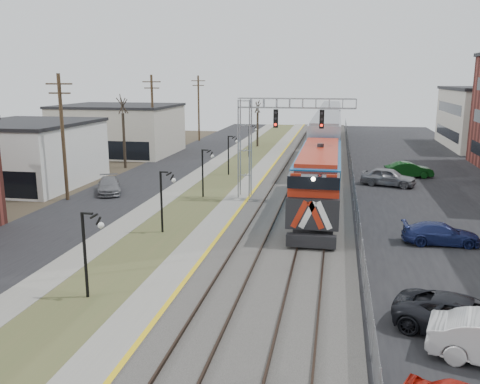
# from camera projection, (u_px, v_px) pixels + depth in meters

# --- Properties ---
(street_west) EXTENTS (7.00, 120.00, 0.04)m
(street_west) POSITION_uv_depth(u_px,v_px,m) (148.00, 178.00, 50.03)
(street_west) COLOR black
(street_west) RESTS_ON ground
(sidewalk) EXTENTS (2.00, 120.00, 0.08)m
(sidewalk) POSITION_uv_depth(u_px,v_px,m) (192.00, 179.00, 49.20)
(sidewalk) COLOR gray
(sidewalk) RESTS_ON ground
(grass_median) EXTENTS (4.00, 120.00, 0.06)m
(grass_median) POSITION_uv_depth(u_px,v_px,m) (222.00, 181.00, 48.65)
(grass_median) COLOR #49532C
(grass_median) RESTS_ON ground
(platform) EXTENTS (2.00, 120.00, 0.24)m
(platform) POSITION_uv_depth(u_px,v_px,m) (253.00, 181.00, 48.07)
(platform) COLOR gray
(platform) RESTS_ON ground
(ballast_bed) EXTENTS (8.00, 120.00, 0.20)m
(ballast_bed) POSITION_uv_depth(u_px,v_px,m) (306.00, 183.00, 47.16)
(ballast_bed) COLOR #595651
(ballast_bed) RESTS_ON ground
(parking_lot) EXTENTS (16.00, 120.00, 0.04)m
(parking_lot) POSITION_uv_depth(u_px,v_px,m) (442.00, 189.00, 44.96)
(parking_lot) COLOR black
(parking_lot) RESTS_ON ground
(platform_edge) EXTENTS (0.24, 120.00, 0.01)m
(platform_edge) POSITION_uv_depth(u_px,v_px,m) (262.00, 180.00, 47.88)
(platform_edge) COLOR gold
(platform_edge) RESTS_ON platform
(track_near) EXTENTS (1.58, 120.00, 0.15)m
(track_near) POSITION_uv_depth(u_px,v_px,m) (284.00, 180.00, 47.49)
(track_near) COLOR #2D2119
(track_near) RESTS_ON ballast_bed
(track_far) EXTENTS (1.58, 120.00, 0.15)m
(track_far) POSITION_uv_depth(u_px,v_px,m) (322.00, 182.00, 46.84)
(track_far) COLOR #2D2119
(track_far) RESTS_ON ballast_bed
(train) EXTENTS (3.00, 63.05, 5.33)m
(train) POSITION_uv_depth(u_px,v_px,m) (327.00, 137.00, 59.58)
(train) COLOR #135A9E
(train) RESTS_ON ground
(signal_gantry) EXTENTS (9.00, 1.07, 8.15)m
(signal_gantry) POSITION_uv_depth(u_px,v_px,m) (266.00, 131.00, 39.75)
(signal_gantry) COLOR gray
(signal_gantry) RESTS_ON ground
(lampposts) EXTENTS (0.14, 62.14, 4.00)m
(lampposts) POSITION_uv_depth(u_px,v_px,m) (163.00, 201.00, 32.20)
(lampposts) COLOR black
(lampposts) RESTS_ON ground
(utility_poles) EXTENTS (0.28, 80.28, 10.00)m
(utility_poles) POSITION_uv_depth(u_px,v_px,m) (63.00, 138.00, 39.91)
(utility_poles) COLOR #4C3823
(utility_poles) RESTS_ON ground
(fence) EXTENTS (0.04, 120.00, 1.60)m
(fence) POSITION_uv_depth(u_px,v_px,m) (352.00, 177.00, 46.23)
(fence) COLOR gray
(fence) RESTS_ON ground
(bare_trees) EXTENTS (12.30, 42.30, 5.95)m
(bare_trees) POSITION_uv_depth(u_px,v_px,m) (150.00, 145.00, 53.40)
(bare_trees) COLOR #382D23
(bare_trees) RESTS_ON ground
(car_lot_c) EXTENTS (5.77, 4.09, 1.46)m
(car_lot_c) POSITION_uv_depth(u_px,v_px,m) (465.00, 319.00, 19.26)
(car_lot_c) COLOR black
(car_lot_c) RESTS_ON ground
(car_lot_d) EXTENTS (4.48, 1.97, 1.28)m
(car_lot_d) POSITION_uv_depth(u_px,v_px,m) (441.00, 234.00, 29.95)
(car_lot_d) COLOR navy
(car_lot_d) RESTS_ON ground
(car_lot_e) EXTENTS (5.21, 3.32, 1.65)m
(car_lot_e) POSITION_uv_depth(u_px,v_px,m) (388.00, 177.00, 46.10)
(car_lot_e) COLOR gray
(car_lot_e) RESTS_ON ground
(car_lot_f) EXTENTS (4.78, 2.33, 1.51)m
(car_lot_f) POSITION_uv_depth(u_px,v_px,m) (409.00, 170.00, 50.04)
(car_lot_f) COLOR #0B3A10
(car_lot_f) RESTS_ON ground
(car_street_b) EXTENTS (3.61, 4.91, 1.32)m
(car_street_b) POSITION_uv_depth(u_px,v_px,m) (109.00, 186.00, 43.25)
(car_street_b) COLOR slate
(car_street_b) RESTS_ON ground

